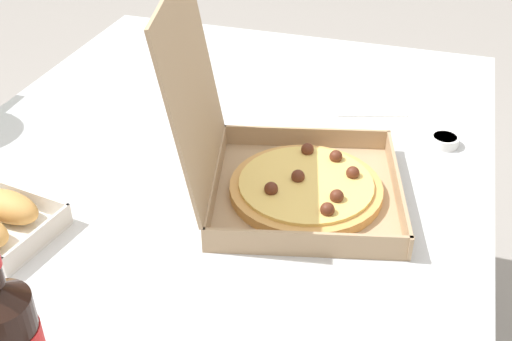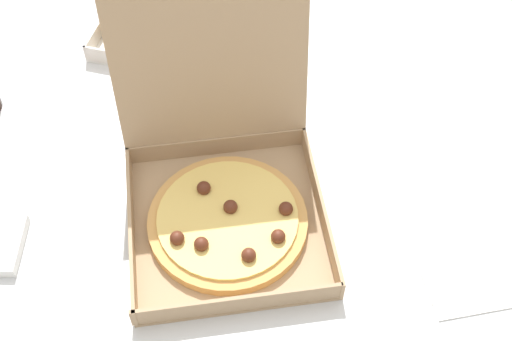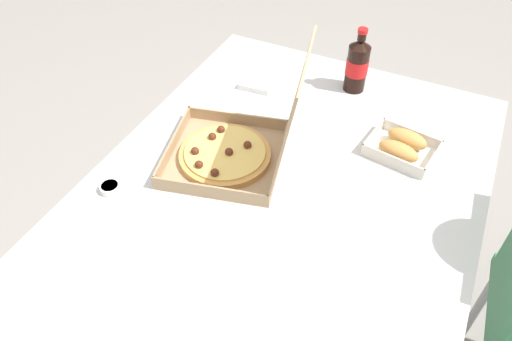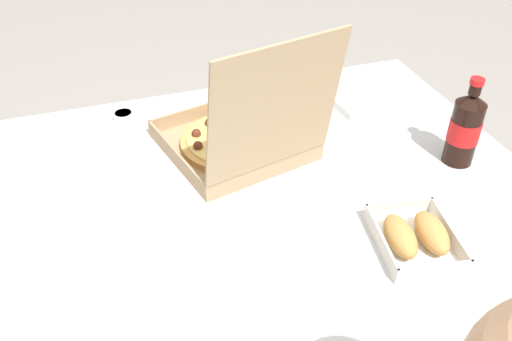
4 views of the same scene
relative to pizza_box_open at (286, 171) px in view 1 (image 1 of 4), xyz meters
The scene contains 4 objects.
dining_table 0.21m from the pizza_box_open, 75.80° to the left, with size 1.38×1.04×0.70m.
pizza_box_open is the anchor object (origin of this frame).
paper_menu 0.44m from the pizza_box_open, ahead, with size 0.21×0.15×0.00m, color white.
dipping_sauce_cup 0.36m from the pizza_box_open, 45.08° to the right, with size 0.06×0.06×0.02m.
Camera 1 is at (-0.93, -0.39, 1.37)m, focal length 44.90 mm.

